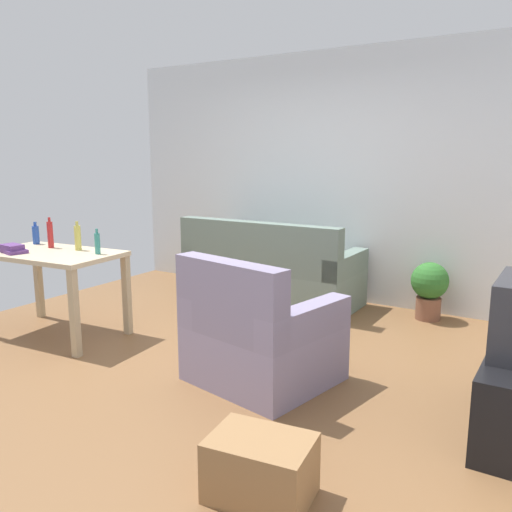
% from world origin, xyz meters
% --- Properties ---
extents(ground_plane, '(5.20, 4.40, 0.02)m').
position_xyz_m(ground_plane, '(0.00, 0.00, -0.01)').
color(ground_plane, brown).
extents(wall_rear, '(5.20, 0.10, 2.70)m').
position_xyz_m(wall_rear, '(0.00, 2.20, 1.35)').
color(wall_rear, silver).
rests_on(wall_rear, ground_plane).
extents(couch, '(1.87, 0.84, 0.92)m').
position_xyz_m(couch, '(-0.40, 1.59, 0.31)').
color(couch, slate).
rests_on(couch, ground_plane).
extents(desk, '(1.25, 0.80, 0.76)m').
position_xyz_m(desk, '(-1.51, -0.32, 0.65)').
color(desk, '#C6B28E').
rests_on(desk, ground_plane).
extents(potted_plant, '(0.36, 0.36, 0.57)m').
position_xyz_m(potted_plant, '(1.23, 1.90, 0.33)').
color(potted_plant, brown).
rests_on(potted_plant, ground_plane).
extents(armchair, '(1.04, 1.00, 0.92)m').
position_xyz_m(armchair, '(0.56, -0.22, 0.32)').
color(armchair, gray).
rests_on(armchair, ground_plane).
extents(storage_box, '(0.52, 0.40, 0.30)m').
position_xyz_m(storage_box, '(1.25, -1.31, 0.15)').
color(storage_box, olive).
rests_on(storage_box, ground_plane).
extents(bottle_blue, '(0.06, 0.06, 0.21)m').
position_xyz_m(bottle_blue, '(-1.97, -0.13, 0.85)').
color(bottle_blue, '#2347A3').
rests_on(bottle_blue, desk).
extents(bottle_red, '(0.05, 0.05, 0.28)m').
position_xyz_m(bottle_red, '(-1.68, -0.19, 0.88)').
color(bottle_red, '#AD2323').
rests_on(bottle_red, desk).
extents(bottle_squat, '(0.06, 0.06, 0.26)m').
position_xyz_m(bottle_squat, '(-1.37, -0.14, 0.87)').
color(bottle_squat, '#BCB24C').
rests_on(bottle_squat, desk).
extents(bottle_tall, '(0.05, 0.05, 0.22)m').
position_xyz_m(bottle_tall, '(-1.07, -0.18, 0.85)').
color(bottle_tall, teal).
rests_on(bottle_tall, desk).
extents(book_stack, '(0.27, 0.21, 0.07)m').
position_xyz_m(book_stack, '(-1.74, -0.53, 0.79)').
color(book_stack, '#593372').
rests_on(book_stack, desk).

